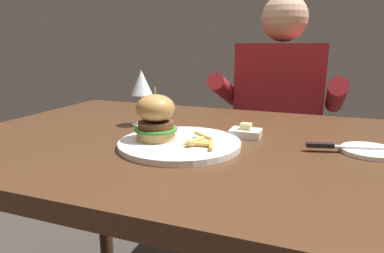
{
  "coord_description": "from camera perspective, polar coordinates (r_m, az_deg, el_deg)",
  "views": [
    {
      "loc": [
        0.24,
        -0.8,
        0.98
      ],
      "look_at": [
        -0.05,
        -0.05,
        0.78
      ],
      "focal_mm": 32.0,
      "sensor_mm": 36.0,
      "label": 1
    }
  ],
  "objects": [
    {
      "name": "burger_sandwich",
      "position": [
        0.82,
        -6.07,
        1.56
      ],
      "size": [
        0.1,
        0.1,
        0.13
      ],
      "color": "tan",
      "rests_on": "main_plate"
    },
    {
      "name": "dining_table",
      "position": [
        0.9,
        3.98,
        -7.56
      ],
      "size": [
        1.37,
        0.84,
        0.74
      ],
      "color": "#472B19",
      "rests_on": "ground"
    },
    {
      "name": "bread_plate",
      "position": [
        0.86,
        27.48,
        -3.65
      ],
      "size": [
        0.12,
        0.12,
        0.01
      ],
      "primitive_type": "cylinder",
      "color": "white",
      "rests_on": "dining_table"
    },
    {
      "name": "fries_pile",
      "position": [
        0.78,
        1.41,
        -2.59
      ],
      "size": [
        0.08,
        0.1,
        0.02
      ],
      "color": "#EABC5B",
      "rests_on": "main_plate"
    },
    {
      "name": "butter_dish",
      "position": [
        0.91,
        8.95,
        -0.96
      ],
      "size": [
        0.08,
        0.06,
        0.04
      ],
      "color": "white",
      "rests_on": "dining_table"
    },
    {
      "name": "wine_glass",
      "position": [
        1.02,
        -8.4,
        6.83
      ],
      "size": [
        0.07,
        0.07,
        0.16
      ],
      "color": "silver",
      "rests_on": "dining_table"
    },
    {
      "name": "main_plate",
      "position": [
        0.82,
        -2.07,
        -2.88
      ],
      "size": [
        0.29,
        0.29,
        0.01
      ],
      "primitive_type": "cylinder",
      "color": "white",
      "rests_on": "dining_table"
    },
    {
      "name": "table_knife",
      "position": [
        0.84,
        24.34,
        -3.07
      ],
      "size": [
        0.21,
        0.07,
        0.01
      ],
      "color": "silver",
      "rests_on": "bread_plate"
    },
    {
      "name": "diner_person",
      "position": [
        1.57,
        13.99,
        -2.1
      ],
      "size": [
        0.51,
        0.36,
        1.18
      ],
      "color": "#282833",
      "rests_on": "ground"
    }
  ]
}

